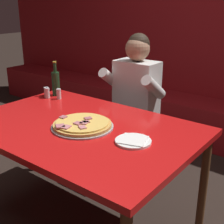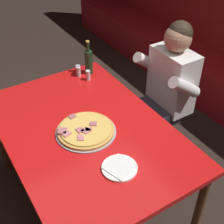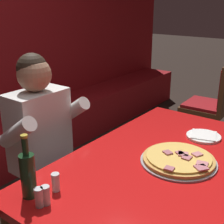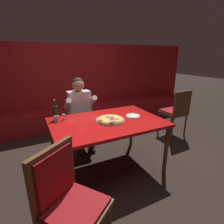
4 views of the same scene
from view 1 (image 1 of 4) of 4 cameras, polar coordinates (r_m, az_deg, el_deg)
name	(u,v)px [view 1 (image 1 of 4)]	position (r m, az deg, el deg)	size (l,w,h in m)	color
ground_plane	(83,221)	(2.44, -5.28, -19.24)	(24.00, 24.00, 0.00)	black
booth_wall_panel	(210,54)	(3.82, 17.42, 10.16)	(6.80, 0.16, 1.90)	maroon
booth_bench	(192,120)	(3.72, 14.49, -1.36)	(6.46, 0.48, 0.46)	maroon
main_dining_table	(80,135)	(2.08, -5.89, -4.16)	(1.52, 1.03, 0.76)	brown
pizza	(82,125)	(2.01, -5.47, -2.32)	(0.40, 0.40, 0.05)	#9E9EA3
plate_white_paper	(133,141)	(1.80, 3.81, -5.35)	(0.21, 0.21, 0.02)	white
beer_bottle	(56,83)	(2.69, -10.24, 5.30)	(0.07, 0.07, 0.29)	#19381E
shaker_red_pepper_flakes	(47,94)	(2.64, -11.72, 3.33)	(0.04, 0.04, 0.09)	silver
shaker_oregano	(59,94)	(2.60, -9.70, 3.19)	(0.04, 0.04, 0.09)	silver
shaker_black_pepper	(46,93)	(2.67, -11.92, 3.48)	(0.04, 0.04, 0.09)	silver
diner_seated_blue_shirt	(131,100)	(2.73, 3.47, 2.13)	(0.53, 0.53, 1.27)	black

